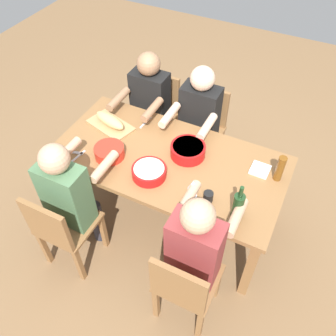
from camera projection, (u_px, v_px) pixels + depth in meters
name	position (u px, v px, depth m)	size (l,w,h in m)	color
ground_plane	(168.00, 214.00, 3.37)	(8.00, 8.00, 0.00)	brown
dining_table	(168.00, 166.00, 2.88)	(1.84, 0.93, 0.74)	olive
chair_far_right	(61.00, 228.00, 2.69)	(0.40, 0.40, 0.85)	olive
diner_far_right	(70.00, 193.00, 2.64)	(0.41, 0.53, 1.20)	#2D2D38
chair_near_right	(158.00, 111.00, 3.64)	(0.40, 0.40, 0.85)	olive
diner_near_right	(148.00, 104.00, 3.37)	(0.41, 0.53, 1.20)	#2D2D38
chair_near_center	(204.00, 125.00, 3.49)	(0.40, 0.40, 0.85)	olive
diner_near_center	(198.00, 119.00, 3.22)	(0.41, 0.53, 1.20)	#2D2D38
chair_far_left	(184.00, 285.00, 2.38)	(0.40, 0.40, 0.85)	olive
diner_far_left	(197.00, 247.00, 2.33)	(0.41, 0.53, 1.20)	#2D2D38
serving_bowl_fruit	(109.00, 151.00, 2.80)	(0.24, 0.24, 0.09)	red
serving_bowl_pasta	(149.00, 171.00, 2.67)	(0.26, 0.26, 0.08)	red
serving_bowl_salad	(188.00, 150.00, 2.81)	(0.28, 0.28, 0.10)	red
cutting_board	(111.00, 125.00, 3.08)	(0.40, 0.22, 0.02)	tan
bread_loaf	(110.00, 120.00, 3.04)	(0.32, 0.11, 0.09)	tan
wine_bottle	(238.00, 205.00, 2.38)	(0.08, 0.08, 0.29)	#193819
beer_bottle	(280.00, 169.00, 2.60)	(0.06, 0.06, 0.22)	brown
wine_glass	(193.00, 186.00, 2.48)	(0.08, 0.08, 0.17)	silver
fork_far_right	(78.00, 157.00, 2.83)	(0.02, 0.17, 0.01)	silver
fork_near_right	(146.00, 122.00, 3.12)	(0.02, 0.17, 0.01)	silver
cup_far_left	(208.00, 197.00, 2.51)	(0.07, 0.07, 0.08)	black
carving_knife	(70.00, 152.00, 2.87)	(0.23, 0.02, 0.01)	silver
napkin_stack	(260.00, 170.00, 2.72)	(0.14, 0.14, 0.02)	white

